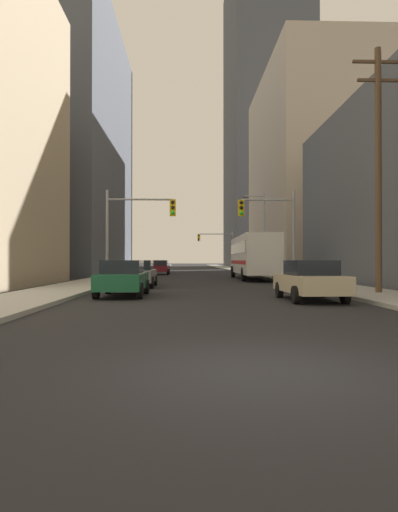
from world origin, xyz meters
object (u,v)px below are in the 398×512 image
at_px(sedan_beige, 310,280).
at_px(sedan_green, 123,278).
at_px(city_bus, 253,255).
at_px(traffic_signal_near_right, 270,221).
at_px(sedan_grey, 138,274).
at_px(traffic_signal_near_left, 137,220).
at_px(traffic_signal_far_right, 217,243).
at_px(sedan_maroon, 160,267).

xyz_separation_m(sedan_beige, sedan_green, (-7.33, 2.18, 0.00)).
distance_m(city_bus, traffic_signal_near_right, 7.06).
relative_size(sedan_grey, traffic_signal_near_right, 0.70).
distance_m(city_bus, traffic_signal_near_left, 11.01).
bearing_deg(traffic_signal_near_right, sedan_green, -130.49).
xyz_separation_m(sedan_green, traffic_signal_near_left, (-0.43, 9.43, 3.30)).
relative_size(traffic_signal_near_right, traffic_signal_far_right, 1.00).
relative_size(city_bus, traffic_signal_far_right, 1.92).
height_order(city_bus, sedan_green, city_bus).
xyz_separation_m(city_bus, sedan_grey, (-8.04, -9.91, -1.16)).
xyz_separation_m(sedan_maroon, traffic_signal_far_right, (7.36, 17.95, 3.34)).
relative_size(sedan_beige, traffic_signal_near_right, 0.71).
xyz_separation_m(sedan_grey, traffic_signal_near_right, (8.09, 3.17, 3.27)).
xyz_separation_m(city_bus, sedan_beige, (-0.67, -18.34, -1.16)).
xyz_separation_m(sedan_green, traffic_signal_near_right, (8.05, 9.43, 3.27)).
distance_m(sedan_maroon, traffic_signal_near_right, 20.79).
relative_size(sedan_green, traffic_signal_near_left, 0.70).
bearing_deg(traffic_signal_far_right, traffic_signal_near_right, -88.83).
height_order(sedan_green, sedan_grey, same).
xyz_separation_m(traffic_signal_near_left, traffic_signal_near_right, (8.47, -0.00, -0.04)).
distance_m(sedan_green, traffic_signal_near_right, 12.82).
relative_size(sedan_grey, traffic_signal_near_left, 0.70).
height_order(sedan_green, traffic_signal_far_right, traffic_signal_far_right).
height_order(city_bus, sedan_maroon, city_bus).
distance_m(city_bus, sedan_grey, 12.81).
bearing_deg(sedan_maroon, city_bus, -56.35).
height_order(traffic_signal_near_left, traffic_signal_near_right, same).
height_order(traffic_signal_near_left, traffic_signal_far_right, same).
distance_m(sedan_beige, sedan_green, 7.65).
bearing_deg(sedan_maroon, sedan_beige, -76.35).
height_order(sedan_beige, sedan_maroon, same).
relative_size(sedan_maroon, traffic_signal_near_left, 0.71).
relative_size(sedan_beige, sedan_maroon, 1.00).
bearing_deg(traffic_signal_far_right, city_bus, -88.65).
bearing_deg(traffic_signal_near_left, sedan_beige, -56.22).
bearing_deg(sedan_green, traffic_signal_near_left, 92.60).
bearing_deg(traffic_signal_near_left, sedan_grey, -83.01).
bearing_deg(sedan_maroon, traffic_signal_near_left, -91.10).
distance_m(city_bus, sedan_beige, 18.39).
bearing_deg(sedan_maroon, traffic_signal_far_right, 67.70).
height_order(sedan_beige, traffic_signal_near_right, traffic_signal_near_right).
height_order(sedan_green, traffic_signal_near_right, traffic_signal_near_right).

